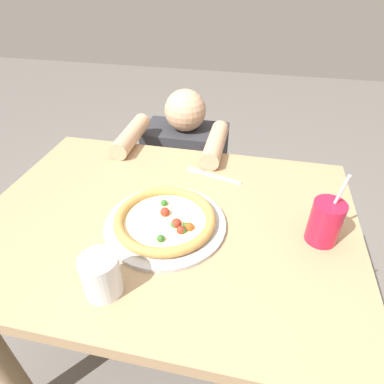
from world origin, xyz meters
TOP-DOWN VIEW (x-y plane):
  - ground_plane at (0.00, 0.00)m, footprint 8.00×8.00m
  - dining_table at (0.00, 0.00)m, footprint 1.11×0.81m
  - pizza_near at (0.01, -0.04)m, footprint 0.35×0.35m
  - drink_cup_colored at (0.43, 0.00)m, footprint 0.08×0.08m
  - water_cup_clear at (-0.07, -0.28)m, footprint 0.09×0.09m
  - fork at (0.09, 0.25)m, footprint 0.20×0.07m
  - diner_seated at (-0.09, 0.63)m, footprint 0.41×0.52m

SIDE VIEW (x-z plane):
  - ground_plane at x=0.00m, z-range 0.00..0.00m
  - diner_seated at x=-0.09m, z-range -0.04..0.86m
  - dining_table at x=0.00m, z-range 0.25..1.00m
  - fork at x=0.09m, z-range 0.75..0.75m
  - pizza_near at x=0.01m, z-range 0.75..0.79m
  - water_cup_clear at x=-0.07m, z-range 0.75..0.86m
  - drink_cup_colored at x=0.43m, z-range 0.70..0.92m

